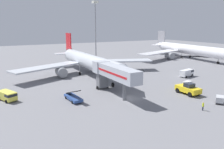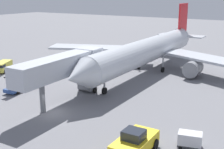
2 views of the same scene
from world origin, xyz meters
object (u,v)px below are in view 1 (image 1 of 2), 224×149
at_px(pushback_tug, 188,89).
at_px(airplane_background, 187,49).
at_px(jet_bridge, 113,72).
at_px(belt_loader_truck, 73,97).
at_px(service_van_mid_center, 187,73).
at_px(service_van_rear_right, 7,95).
at_px(apron_light_mast, 95,19).
at_px(baggage_cart_far_center, 220,100).
at_px(airplane_at_gate, 88,62).
at_px(ground_crew_worker_foreground, 203,106).
at_px(baggage_cart_mid_left, 187,84).

height_order(pushback_tug, airplane_background, airplane_background).
height_order(jet_bridge, airplane_background, airplane_background).
bearing_deg(belt_loader_truck, service_van_mid_center, 6.42).
bearing_deg(service_van_rear_right, pushback_tug, -22.26).
bearing_deg(apron_light_mast, belt_loader_truck, -119.38).
bearing_deg(baggage_cart_far_center, airplane_at_gate, 108.65).
bearing_deg(ground_crew_worker_foreground, pushback_tug, 57.56).
distance_m(belt_loader_truck, service_van_rear_right, 13.68).
height_order(service_van_rear_right, ground_crew_worker_foreground, service_van_rear_right).
bearing_deg(pushback_tug, apron_light_mast, 84.91).
xyz_separation_m(jet_bridge, ground_crew_worker_foreground, (9.72, -16.89, -4.20)).
bearing_deg(service_van_mid_center, service_van_rear_right, 177.42).
bearing_deg(baggage_cart_mid_left, airplane_at_gate, 121.93).
height_order(jet_bridge, baggage_cart_mid_left, jet_bridge).
relative_size(belt_loader_truck, service_van_rear_right, 1.16).
relative_size(service_van_mid_center, baggage_cart_far_center, 1.99).
bearing_deg(airplane_at_gate, pushback_tug, -68.16).
bearing_deg(belt_loader_truck, baggage_cart_mid_left, -8.77).
bearing_deg(apron_light_mast, service_van_rear_right, -131.93).
xyz_separation_m(baggage_cart_mid_left, ground_crew_worker_foreground, (-9.58, -12.54, -0.03)).
distance_m(service_van_rear_right, baggage_cart_mid_left, 42.17).
xyz_separation_m(service_van_rear_right, baggage_cart_mid_left, (40.72, -10.95, -0.25)).
bearing_deg(baggage_cart_far_center, jet_bridge, 134.70).
bearing_deg(service_van_mid_center, baggage_cart_mid_left, -136.79).
height_order(airplane_at_gate, belt_loader_truck, airplane_at_gate).
distance_m(baggage_cart_far_center, airplane_background, 64.71).
xyz_separation_m(pushback_tug, baggage_cart_mid_left, (4.16, 4.02, -0.33)).
relative_size(jet_bridge, service_van_mid_center, 3.07).
distance_m(airplane_at_gate, service_van_rear_right, 28.94).
bearing_deg(jet_bridge, apron_light_mast, 68.88).
distance_m(airplane_at_gate, airplane_background, 56.68).
height_order(pushback_tug, apron_light_mast, apron_light_mast).
relative_size(service_van_mid_center, service_van_rear_right, 1.06).
height_order(airplane_at_gate, service_van_rear_right, airplane_at_gate).
distance_m(service_van_rear_right, ground_crew_worker_foreground, 39.01).
xyz_separation_m(belt_loader_truck, service_van_mid_center, (37.96, 4.27, 0.49)).
bearing_deg(baggage_cart_far_center, pushback_tug, 95.01).
bearing_deg(service_van_rear_right, jet_bridge, -17.11).
distance_m(belt_loader_truck, apron_light_mast, 63.67).
xyz_separation_m(baggage_cart_far_center, ground_crew_worker_foreground, (-6.08, -0.93, 0.03)).
bearing_deg(baggage_cart_mid_left, pushback_tug, -136.01).
height_order(pushback_tug, baggage_cart_far_center, pushback_tug).
bearing_deg(jet_bridge, airplane_background, 28.78).
bearing_deg(ground_crew_worker_foreground, baggage_cart_mid_left, 52.63).
relative_size(service_van_mid_center, airplane_background, 0.10).
xyz_separation_m(airplane_at_gate, baggage_cart_far_center, (12.69, -37.59, -3.42)).
height_order(service_van_mid_center, ground_crew_worker_foreground, service_van_mid_center).
height_order(service_van_mid_center, service_van_rear_right, service_van_mid_center).
xyz_separation_m(airplane_at_gate, airplane_background, (55.67, 10.66, -0.04)).
distance_m(airplane_at_gate, baggage_cart_mid_left, 30.79).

